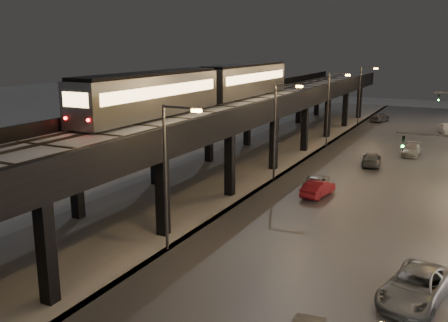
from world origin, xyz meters
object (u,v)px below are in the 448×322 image
at_px(subway_train, 207,86).
at_px(car_near_white, 318,189).
at_px(car_mid_silver, 316,182).
at_px(car_onc_red, 447,129).
at_px(car_onc_dark, 415,288).
at_px(car_mid_dark, 371,160).
at_px(car_onc_white, 411,150).
at_px(car_far_white, 380,117).

height_order(subway_train, car_near_white, subway_train).
bearing_deg(car_mid_silver, car_onc_red, -113.68).
distance_m(car_mid_silver, car_onc_dark, 19.68).
bearing_deg(car_mid_dark, car_near_white, 73.88).
bearing_deg(car_mid_silver, car_mid_dark, -113.46).
bearing_deg(car_onc_white, subway_train, -138.54).
distance_m(car_near_white, car_onc_dark, 17.45).
relative_size(car_mid_dark, car_far_white, 1.04).
bearing_deg(car_onc_white, car_mid_silver, -107.35).
bearing_deg(car_far_white, car_onc_white, 123.23).
bearing_deg(car_onc_white, car_far_white, 108.34).
relative_size(car_mid_dark, car_onc_red, 0.99).
height_order(car_near_white, car_mid_dark, car_near_white).
relative_size(car_near_white, car_far_white, 0.94).
bearing_deg(car_far_white, car_near_white, 109.05).
distance_m(car_mid_silver, car_onc_white, 18.73).
bearing_deg(car_onc_red, subway_train, -139.04).
bearing_deg(subway_train, car_far_white, 75.55).
height_order(car_mid_dark, car_far_white, car_far_white).
xyz_separation_m(car_near_white, car_far_white, (-2.68, 44.17, 0.06)).
xyz_separation_m(car_far_white, car_onc_red, (10.48, -7.64, 0.03)).
distance_m(subway_train, car_onc_dark, 30.33).
bearing_deg(car_onc_white, car_mid_dark, -113.66).
relative_size(car_far_white, car_onc_white, 0.98).
bearing_deg(car_mid_dark, car_far_white, -89.50).
bearing_deg(car_mid_silver, car_onc_dark, 110.88).
xyz_separation_m(subway_train, car_far_white, (10.23, 39.71, -7.65)).
xyz_separation_m(car_far_white, car_onc_white, (7.71, -24.23, -0.10)).
relative_size(car_mid_dark, car_onc_white, 1.01).
bearing_deg(car_near_white, car_onc_white, -96.00).
bearing_deg(car_mid_silver, subway_train, -20.55).
distance_m(car_near_white, car_onc_red, 37.36).
distance_m(subway_train, car_mid_dark, 18.77).
xyz_separation_m(subway_train, car_onc_red, (20.71, 32.07, -7.62)).
height_order(subway_train, car_onc_dark, subway_train).
relative_size(subway_train, car_mid_dark, 8.15).
xyz_separation_m(car_onc_dark, car_onc_red, (-1.45, 51.33, -0.00)).
xyz_separation_m(car_mid_silver, car_onc_red, (8.56, 34.40, 0.16)).
distance_m(car_mid_silver, car_far_white, 42.08).
xyz_separation_m(car_mid_silver, car_mid_dark, (2.66, 10.87, 0.04)).
bearing_deg(car_near_white, subway_train, -10.93).
xyz_separation_m(car_near_white, car_mid_silver, (-0.77, 2.14, -0.06)).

